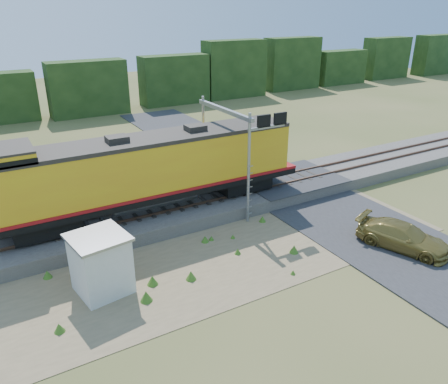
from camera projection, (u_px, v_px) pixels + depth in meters
ground at (254, 252)px, 23.24m from camera, size 140.00×140.00×0.00m
ballast at (202, 204)px, 27.86m from camera, size 70.00×5.00×0.80m
rails at (202, 198)px, 27.67m from camera, size 70.00×1.54×0.16m
dirt_shoulder at (217, 258)px, 22.71m from camera, size 26.00×8.00×0.03m
road at (341, 216)px, 27.02m from camera, size 7.00×66.00×0.86m
tree_line_north at (79, 88)px, 52.28m from camera, size 130.00×3.00×6.50m
weed_clumps at (194, 269)px, 21.71m from camera, size 15.00×6.20×0.56m
locomotive at (148, 170)px, 25.11m from camera, size 18.92×2.89×4.88m
shed at (101, 264)px, 19.55m from camera, size 2.73×2.73×2.84m
signal_gantry at (235, 132)px, 26.44m from camera, size 2.65×6.20×6.67m
car at (403, 237)px, 23.36m from camera, size 3.56×5.23×1.41m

